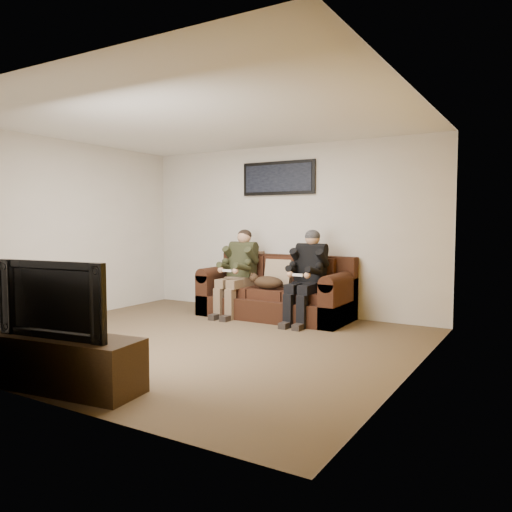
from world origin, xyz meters
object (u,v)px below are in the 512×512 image
Objects in this scene: person_right at (307,271)px; person_left at (238,267)px; tv_stand at (62,362)px; framed_poster at (278,178)px; cat at (267,282)px; television at (61,298)px; sofa at (277,294)px.

person_left is at bearing -179.98° from person_right.
person_right is 0.90× the size of tv_stand.
tv_stand is at bearing -81.68° from person_left.
person_right is 1.67m from framed_poster.
cat is at bearing -172.12° from person_right.
person_left is 1.04× the size of framed_poster.
person_left reaches higher than television.
framed_poster reaches higher than tv_stand.
tv_stand is (0.15, -4.17, -1.87)m from framed_poster.
person_right is 1.99× the size of cat.
framed_poster is at bearing 84.79° from television.
television is at bearing -90.31° from cat.
tv_stand is (-0.05, -3.78, -0.12)m from sofa.
framed_poster is 4.57m from tv_stand.
cat is (-0.61, -0.08, -0.19)m from person_right.
television is at bearing -90.75° from sofa.
person_right reaches higher than television.
person_right is 3.65m from television.
tv_stand is at bearing -99.87° from person_right.
framed_poster reaches higher than television.
tv_stand is at bearing -87.93° from framed_poster.
television is at bearing -87.93° from framed_poster.
cat is at bearing -75.52° from framed_poster.
sofa is 3.39× the size of cat.
television is (-0.05, -3.78, 0.44)m from sofa.
television is (0.00, 0.00, 0.55)m from tv_stand.
television reaches higher than cat.
television is (-0.62, -3.59, 0.04)m from person_right.
sofa is 0.72m from person_right.
framed_poster reaches higher than cat.
person_right is 1.16× the size of television.
tv_stand is at bearing -90.31° from cat.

